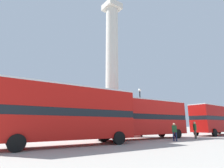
# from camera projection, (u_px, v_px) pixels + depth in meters

# --- Properties ---
(ground_plane) EXTENTS (200.00, 200.00, 0.00)m
(ground_plane) POSITION_uv_depth(u_px,v_px,m) (112.00, 137.00, 22.62)
(ground_plane) COLOR #ADA89E
(monument_column) EXTENTS (5.16, 5.16, 20.66)m
(monument_column) POSITION_uv_depth(u_px,v_px,m) (112.00, 83.00, 24.24)
(monument_column) COLOR beige
(monument_column) RESTS_ON ground_plane
(bus_a) EXTENTS (11.49, 3.41, 4.23)m
(bus_a) POSITION_uv_depth(u_px,v_px,m) (144.00, 117.00, 19.28)
(bus_a) COLOR red
(bus_a) RESTS_ON ground_plane
(bus_b) EXTENTS (10.22, 3.23, 4.35)m
(bus_b) POSITION_uv_depth(u_px,v_px,m) (71.00, 113.00, 13.15)
(bus_b) COLOR #B7140F
(bus_b) RESTS_ON ground_plane
(bus_c) EXTENTS (10.50, 2.87, 4.25)m
(bus_c) POSITION_uv_depth(u_px,v_px,m) (215.00, 119.00, 26.20)
(bus_c) COLOR #A80F0C
(bus_c) RESTS_ON ground_plane
(equestrian_statue) EXTENTS (4.37, 3.76, 5.86)m
(equestrian_statue) POSITION_uv_depth(u_px,v_px,m) (140.00, 124.00, 33.37)
(equestrian_statue) COLOR beige
(equestrian_statue) RESTS_ON ground_plane
(street_lamp) EXTENTS (0.39, 0.39, 6.37)m
(street_lamp) POSITION_uv_depth(u_px,v_px,m) (140.00, 110.00, 23.48)
(street_lamp) COLOR black
(street_lamp) RESTS_ON ground_plane
(pedestrian_near_lamp) EXTENTS (0.46, 0.49, 1.83)m
(pedestrian_near_lamp) POSITION_uv_depth(u_px,v_px,m) (195.00, 129.00, 19.31)
(pedestrian_near_lamp) COLOR #4C473D
(pedestrian_near_lamp) RESTS_ON ground_plane
(pedestrian_by_plinth) EXTENTS (0.38, 0.46, 1.66)m
(pedestrian_by_plinth) POSITION_uv_depth(u_px,v_px,m) (175.00, 131.00, 16.63)
(pedestrian_by_plinth) COLOR #192347
(pedestrian_by_plinth) RESTS_ON ground_plane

